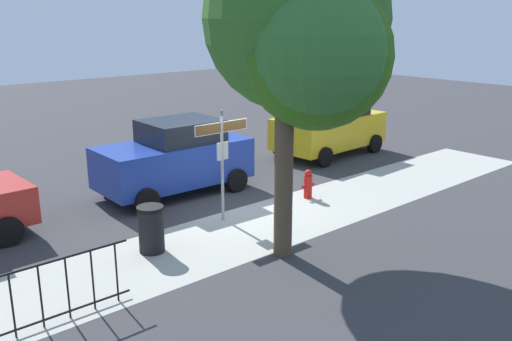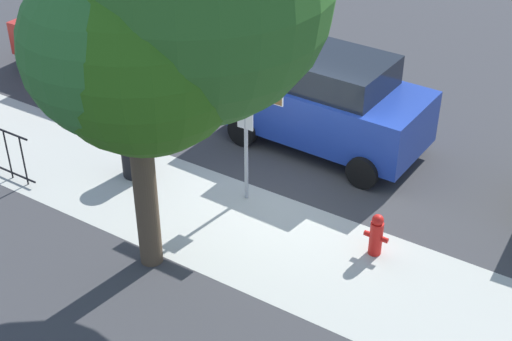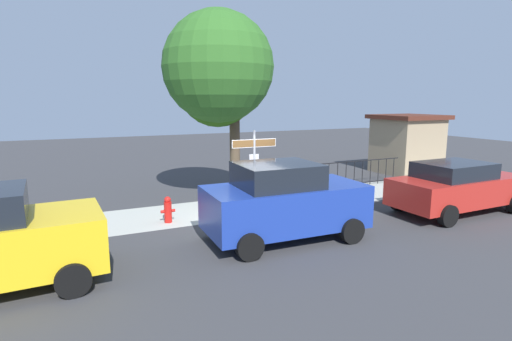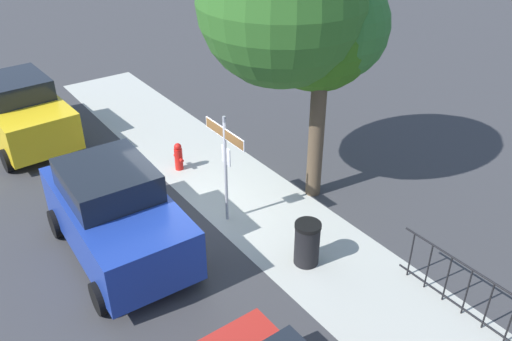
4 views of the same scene
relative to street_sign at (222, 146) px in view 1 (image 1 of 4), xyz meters
The scene contains 8 objects.
ground_plane 1.93m from the street_sign, 145.40° to the right, with size 60.00×60.00×0.00m, color #38383A.
sidewalk_strip 2.46m from the street_sign, 32.36° to the left, with size 24.00×2.60×0.00m, color #ACACA2.
street_sign is the anchor object (origin of this frame).
shade_tree 3.42m from the street_sign, 97.97° to the left, with size 3.73×4.20×6.50m.
car_yellow 7.31m from the street_sign, 158.47° to the right, with size 4.15×2.29×1.95m.
car_blue 2.64m from the street_sign, 97.38° to the right, with size 4.12×2.21×2.00m.
fire_hydrant 3.05m from the street_sign, behind, with size 0.42×0.22×0.78m.
trash_bin 2.64m from the street_sign, 12.55° to the left, with size 0.55×0.55×0.98m.
Camera 1 is at (8.21, 10.30, 4.72)m, focal length 39.16 mm.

